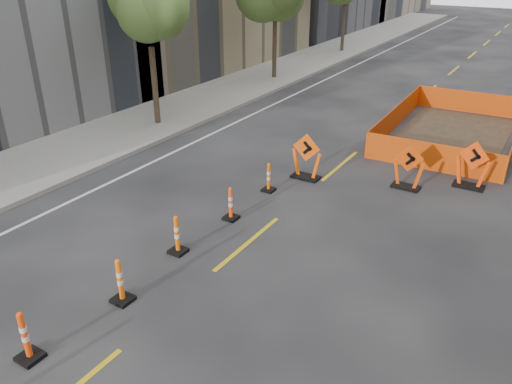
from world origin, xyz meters
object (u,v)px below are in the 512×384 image
Objects in this scene: chevron_sign_center at (408,167)px; chevron_sign_right at (473,164)px; channelizer_4 at (177,235)px; chevron_sign_left at (307,156)px; channelizer_6 at (269,177)px; channelizer_2 at (25,336)px; channelizer_3 at (120,281)px; channelizer_5 at (231,203)px.

chevron_sign_right is (1.69, 1.10, 0.05)m from chevron_sign_center.
chevron_sign_left reaches higher than channelizer_4.
chevron_sign_left is (0.55, 1.49, 0.31)m from channelizer_6.
channelizer_2 is 2.13m from channelizer_3.
chevron_sign_center is at bearing 71.21° from channelizer_2.
channelizer_3 is at bearing -133.41° from chevron_sign_center.
channelizer_4 is (-0.22, 2.11, -0.02)m from channelizer_3.
chevron_sign_center reaches higher than channelizer_2.
channelizer_4 is 2.12m from channelizer_5.
channelizer_4 reaches higher than channelizer_5.
channelizer_5 is (0.15, 2.11, -0.03)m from channelizer_4.
chevron_sign_left is at bearing 176.24° from chevron_sign_center.
channelizer_2 reaches higher than channelizer_5.
channelizer_5 is (0.16, 6.34, -0.05)m from channelizer_2.
channelizer_4 is 7.67m from chevron_sign_center.
channelizer_3 is 9.49m from chevron_sign_center.
chevron_sign_left is at bearing 86.06° from channelizer_2.
channelizer_2 reaches higher than channelizer_4.
chevron_sign_right reaches higher than chevron_sign_center.
channelizer_3 is at bearing 83.88° from channelizer_2.
chevron_sign_left is at bearing 81.66° from channelizer_5.
channelizer_3 is 2.13m from channelizer_4.
channelizer_3 is 0.68× the size of chevron_sign_right.
channelizer_4 is 5.77m from chevron_sign_left.
channelizer_6 is 4.37m from chevron_sign_center.
channelizer_3 is (0.23, 2.11, -0.01)m from channelizer_2.
channelizer_3 is 6.34m from channelizer_6.
chevron_sign_right reaches higher than channelizer_2.
channelizer_3 is 0.73× the size of chevron_sign_center.
channelizer_2 is 1.01× the size of channelizer_3.
chevron_sign_left is at bearing -144.47° from chevron_sign_right.
channelizer_5 is 5.82m from chevron_sign_center.
channelizer_3 is at bearing -84.01° from channelizer_4.
channelizer_3 is at bearing -95.07° from chevron_sign_left.
chevron_sign_left reaches higher than channelizer_3.
channelizer_2 is at bearing -95.66° from chevron_sign_left.
chevron_sign_right is at bearing 11.36° from chevron_sign_center.
chevron_sign_left is at bearing 69.82° from channelizer_6.
channelizer_3 is 11.20m from chevron_sign_right.
channelizer_4 is 0.71× the size of chevron_sign_center.
channelizer_4 reaches higher than channelizer_6.
channelizer_3 is 1.03× the size of channelizer_4.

